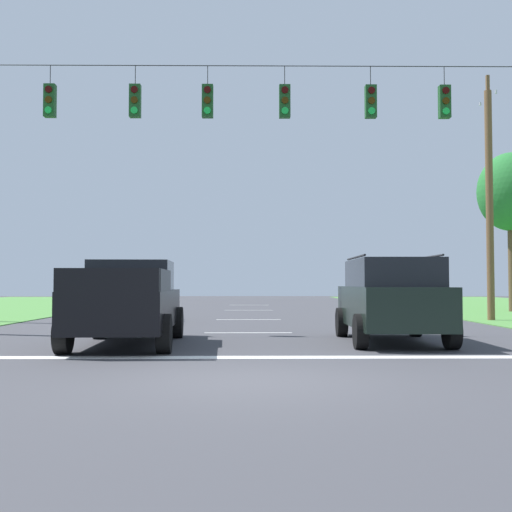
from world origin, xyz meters
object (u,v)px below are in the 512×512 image
at_px(pickup_truck, 128,303).
at_px(distant_car_crossing_white, 132,300).
at_px(utility_pole_mid_right, 489,200).
at_px(suv_black, 391,298).
at_px(overhead_signal_span, 252,167).
at_px(tree_roadside_right, 511,193).

height_order(pickup_truck, distant_car_crossing_white, pickup_truck).
relative_size(pickup_truck, utility_pole_mid_right, 0.59).
bearing_deg(suv_black, distant_car_crossing_white, 134.14).
distance_m(pickup_truck, utility_pole_mid_right, 15.44).
height_order(suv_black, distant_car_crossing_white, suv_black).
bearing_deg(pickup_truck, overhead_signal_span, 50.17).
xyz_separation_m(pickup_truck, tree_roadside_right, (15.70, 16.36, 4.90)).
distance_m(overhead_signal_span, pickup_truck, 5.89).
relative_size(distant_car_crossing_white, utility_pole_mid_right, 0.48).
bearing_deg(distant_car_crossing_white, overhead_signal_span, -48.58).
distance_m(overhead_signal_span, tree_roadside_right, 18.22).
distance_m(pickup_truck, distant_car_crossing_white, 8.50).
xyz_separation_m(distant_car_crossing_white, utility_pole_mid_right, (13.35, 0.79, 3.77)).
distance_m(pickup_truck, tree_roadside_right, 23.20).
xyz_separation_m(suv_black, tree_roadside_right, (9.52, 15.86, 4.81)).
distance_m(pickup_truck, suv_black, 6.21).
relative_size(overhead_signal_span, pickup_truck, 3.34).
xyz_separation_m(pickup_truck, suv_black, (6.19, 0.50, 0.09)).
bearing_deg(suv_black, utility_pole_mid_right, 56.64).
height_order(overhead_signal_span, distant_car_crossing_white, overhead_signal_span).
bearing_deg(utility_pole_mid_right, tree_roadside_right, 62.10).
relative_size(suv_black, utility_pole_mid_right, 0.52).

